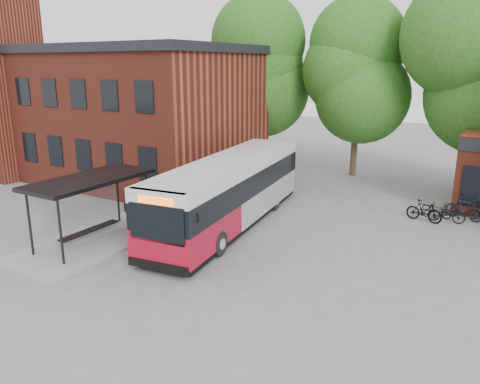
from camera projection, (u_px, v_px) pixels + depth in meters
The scene contains 12 objects.
ground at pixel (194, 256), 18.62m from camera, with size 100.00×100.00×0.00m, color slate.
station_building at pixel (116, 112), 31.37m from camera, with size 18.40×10.40×8.50m, color maroon, non-canonical shape.
bus_shelter at pixel (93, 210), 19.63m from camera, with size 3.60×7.00×2.90m, color black, non-canonical shape.
bike_rail at pixel (476, 220), 22.26m from camera, with size 5.20×0.10×0.38m, color black, non-canonical shape.
tree_0 at pixel (257, 91), 33.37m from camera, with size 7.92×7.92×11.00m, color #235817, non-canonical shape.
tree_1 at pixel (357, 98), 30.82m from camera, with size 7.92×7.92×10.40m, color #235817, non-canonical shape.
tree_2 at pixel (474, 98), 26.45m from camera, with size 7.92×7.92×11.00m, color #235817, non-canonical shape.
city_bus at pixel (230, 192), 21.86m from camera, with size 2.65×12.45×3.16m, color #A60D23, non-canonical shape.
bicycle_0 at pixel (437, 209), 23.31m from camera, with size 0.53×1.52×0.80m, color black.
bicycle_1 at pixel (424, 211), 22.57m from camera, with size 0.49×1.75×1.05m, color black.
bicycle_2 at pixel (446, 213), 22.48m from camera, with size 0.59×1.69×0.89m, color black.
bicycle_3 at pixel (464, 209), 22.86m from camera, with size 0.52×1.85×1.11m, color black.
Camera 1 is at (10.43, -13.89, 7.40)m, focal length 35.00 mm.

